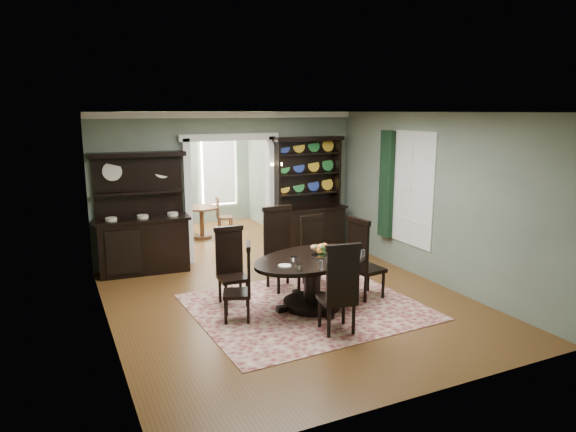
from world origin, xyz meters
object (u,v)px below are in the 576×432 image
Objects in this scene: dining_table at (312,273)px; parlor_table at (202,218)px; welsh_dresser at (309,211)px; sideboard at (143,231)px.

parlor_table is (-0.32, 5.07, -0.06)m from dining_table.
parlor_table is (-1.79, 2.11, -0.40)m from welsh_dresser.
dining_table is 0.95× the size of welsh_dresser.
welsh_dresser is at bearing -49.62° from parlor_table.
welsh_dresser is at bearing 3.87° from sideboard.
welsh_dresser reaches higher than dining_table.
sideboard reaches higher than dining_table.
dining_table is 5.08m from parlor_table.
parlor_table is (1.73, 2.11, -0.29)m from sideboard.
welsh_dresser reaches higher than sideboard.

